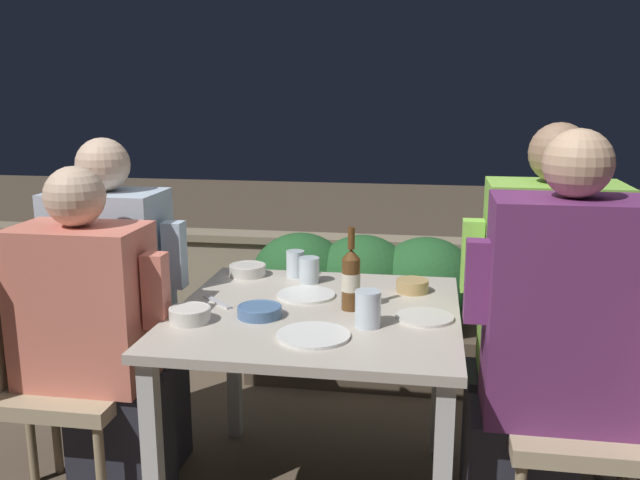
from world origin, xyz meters
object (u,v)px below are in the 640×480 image
object	(u,v)px
chair_right_near	(620,395)
potted_plant	(102,303)
chair_left_near	(41,354)
person_blue_shirt	(122,307)
chair_right_far	(596,355)
person_purple_stripe	(550,357)
person_green_blouse	(536,321)
beer_bottle	(351,278)
chair_left_far	(72,323)
person_coral_top	(97,347)

from	to	relation	value
chair_right_near	potted_plant	distance (m)	2.38
chair_right_near	chair_left_near	bearing A→B (deg)	179.68
person_blue_shirt	chair_right_far	world-z (taller)	person_blue_shirt
chair_right_near	person_purple_stripe	xyz separation A→B (m)	(-0.20, 0.00, 0.10)
chair_right_near	person_green_blouse	distance (m)	0.38
beer_bottle	chair_left_far	bearing A→B (deg)	173.62
chair_right_near	person_purple_stripe	distance (m)	0.23
chair_left_near	person_coral_top	bearing A→B (deg)	-0.00
person_blue_shirt	potted_plant	bearing A→B (deg)	122.41
chair_right_far	person_green_blouse	world-z (taller)	person_green_blouse
person_coral_top	beer_bottle	bearing A→B (deg)	12.53
chair_left_far	chair_right_near	xyz separation A→B (m)	(1.87, -0.31, 0.00)
person_green_blouse	beer_bottle	xyz separation A→B (m)	(-0.61, -0.11, 0.15)
person_blue_shirt	person_purple_stripe	world-z (taller)	person_purple_stripe
person_blue_shirt	person_green_blouse	xyz separation A→B (m)	(1.47, -0.01, 0.03)
person_blue_shirt	potted_plant	xyz separation A→B (m)	(-0.46, 0.73, -0.25)
chair_right_near	chair_right_far	world-z (taller)	same
person_coral_top	person_purple_stripe	size ratio (longest dim) A/B	0.90
person_green_blouse	potted_plant	xyz separation A→B (m)	(-1.94, 0.74, -0.28)
person_green_blouse	chair_right_near	bearing A→B (deg)	-56.75
chair_left_near	person_purple_stripe	distance (m)	1.62
chair_right_near	potted_plant	size ratio (longest dim) A/B	1.47
person_coral_top	person_green_blouse	xyz separation A→B (m)	(1.42, 0.29, 0.07)
chair_right_near	chair_right_far	distance (m)	0.30
chair_right_far	person_green_blouse	size ratio (longest dim) A/B	0.70
person_blue_shirt	chair_left_near	bearing A→B (deg)	-116.71
chair_left_far	person_purple_stripe	size ratio (longest dim) A/B	0.70
chair_left_far	chair_right_far	bearing A→B (deg)	-0.24
person_coral_top	person_purple_stripe	bearing A→B (deg)	-0.41
chair_right_near	person_purple_stripe	world-z (taller)	person_purple_stripe
person_green_blouse	person_coral_top	bearing A→B (deg)	-168.38
person_purple_stripe	person_green_blouse	world-z (taller)	same
chair_left_far	person_green_blouse	distance (m)	1.68
person_coral_top	chair_right_far	bearing A→B (deg)	10.21
chair_left_near	person_blue_shirt	world-z (taller)	person_blue_shirt
person_purple_stripe	person_green_blouse	bearing A→B (deg)	89.54
person_coral_top	chair_right_far	size ratio (longest dim) A/B	1.29
chair_left_far	chair_right_near	distance (m)	1.90
chair_right_far	person_green_blouse	xyz separation A→B (m)	(-0.20, 0.00, 0.11)
chair_left_far	person_green_blouse	size ratio (longest dim) A/B	0.70
person_coral_top	chair_left_far	distance (m)	0.40
chair_left_far	beer_bottle	xyz separation A→B (m)	(1.07, -0.12, 0.26)
person_coral_top	chair_left_far	world-z (taller)	person_coral_top
person_blue_shirt	person_green_blouse	distance (m)	1.47
chair_right_near	person_green_blouse	xyz separation A→B (m)	(-0.20, 0.30, 0.11)
person_purple_stripe	chair_right_near	bearing A→B (deg)	-0.00
chair_right_near	potted_plant	bearing A→B (deg)	154.05
chair_right_near	chair_right_far	bearing A→B (deg)	89.54
chair_right_near	person_green_blouse	bearing A→B (deg)	123.25
person_green_blouse	potted_plant	bearing A→B (deg)	159.17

